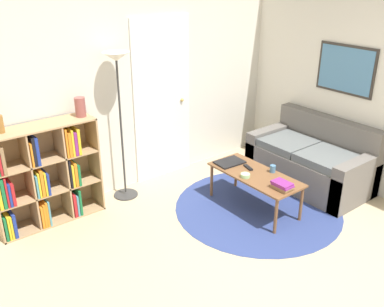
% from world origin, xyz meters
% --- Properties ---
extents(ground_plane, '(14.00, 14.00, 0.00)m').
position_xyz_m(ground_plane, '(0.00, 0.00, 0.00)').
color(ground_plane, tan).
extents(wall_back, '(7.10, 0.11, 2.60)m').
position_xyz_m(wall_back, '(0.01, 2.75, 1.29)').
color(wall_back, silver).
rests_on(wall_back, ground_plane).
extents(wall_right, '(0.08, 5.73, 2.60)m').
position_xyz_m(wall_right, '(2.08, 1.36, 1.30)').
color(wall_right, silver).
rests_on(wall_right, ground_plane).
extents(rug, '(1.94, 1.94, 0.01)m').
position_xyz_m(rug, '(0.66, 1.29, 0.00)').
color(rug, navy).
rests_on(rug, ground_plane).
extents(bookshelf, '(1.14, 0.34, 1.12)m').
position_xyz_m(bookshelf, '(-1.39, 2.54, 0.56)').
color(bookshelf, tan).
rests_on(bookshelf, ground_plane).
extents(floor_lamp, '(0.30, 0.30, 1.77)m').
position_xyz_m(floor_lamp, '(-0.41, 2.51, 1.45)').
color(floor_lamp, '#333333').
rests_on(floor_lamp, ground_plane).
extents(couch, '(0.83, 1.51, 0.85)m').
position_xyz_m(couch, '(1.68, 1.31, 0.30)').
color(couch, '#66605B').
rests_on(couch, ground_plane).
extents(coffee_table, '(0.49, 1.12, 0.45)m').
position_xyz_m(coffee_table, '(0.63, 1.33, 0.40)').
color(coffee_table, brown).
rests_on(coffee_table, ground_plane).
extents(laptop, '(0.35, 0.26, 0.02)m').
position_xyz_m(laptop, '(0.59, 1.72, 0.46)').
color(laptop, black).
rests_on(laptop, coffee_table).
extents(bowl, '(0.11, 0.11, 0.04)m').
position_xyz_m(bowl, '(0.48, 1.33, 0.47)').
color(bowl, '#9ED193').
rests_on(bowl, coffee_table).
extents(book_stack_on_table, '(0.15, 0.22, 0.08)m').
position_xyz_m(book_stack_on_table, '(0.59, 0.89, 0.49)').
color(book_stack_on_table, olive).
rests_on(book_stack_on_table, coffee_table).
extents(cup, '(0.07, 0.07, 0.09)m').
position_xyz_m(cup, '(0.81, 1.23, 0.49)').
color(cup, teal).
rests_on(cup, coffee_table).
extents(remote, '(0.08, 0.16, 0.02)m').
position_xyz_m(remote, '(0.67, 1.48, 0.46)').
color(remote, black).
rests_on(remote, coffee_table).
extents(vase_on_shelf, '(0.11, 0.11, 0.21)m').
position_xyz_m(vase_on_shelf, '(-0.87, 2.54, 1.23)').
color(vase_on_shelf, '#934C47').
rests_on(vase_on_shelf, bookshelf).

